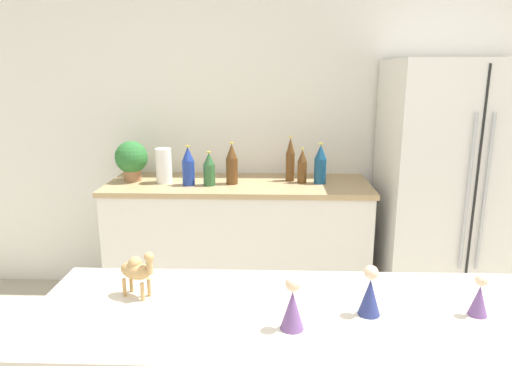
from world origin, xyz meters
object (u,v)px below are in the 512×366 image
object	(u,v)px
potted_plant	(131,159)
wise_man_figurine_blue	(370,294)
back_bottle_3	(302,166)
back_bottle_0	(290,160)
wise_man_figurine_purple	(479,298)
back_bottle_1	(320,164)
refrigerator	(451,192)
back_bottle_2	(188,166)
paper_towel_roll	(164,166)
back_bottle_4	(209,169)
back_bottle_5	(232,164)
camel_figurine	(137,270)
wise_man_figurine_crimson	(292,307)

from	to	relation	value
potted_plant	wise_man_figurine_blue	size ratio (longest dim) A/B	1.95
back_bottle_3	wise_man_figurine_blue	distance (m)	1.92
back_bottle_0	wise_man_figurine_purple	distance (m)	2.02
back_bottle_1	wise_man_figurine_blue	bearing A→B (deg)	-91.84
refrigerator	back_bottle_2	distance (m)	1.77
paper_towel_roll	back_bottle_4	size ratio (longest dim) A/B	1.03
potted_plant	back_bottle_0	distance (m)	1.11
back_bottle_3	back_bottle_4	xyz separation A→B (m)	(-0.63, -0.10, -0.00)
back_bottle_0	back_bottle_5	xyz separation A→B (m)	(-0.40, -0.10, -0.01)
camel_figurine	back_bottle_3	bearing A→B (deg)	71.82
paper_towel_roll	back_bottle_4	distance (m)	0.33
back_bottle_0	back_bottle_4	xyz separation A→B (m)	(-0.55, -0.15, -0.04)
refrigerator	back_bottle_2	world-z (taller)	refrigerator
potted_plant	wise_man_figurine_crimson	distance (m)	2.27
back_bottle_4	wise_man_figurine_purple	world-z (taller)	back_bottle_4
paper_towel_roll	camel_figurine	bearing A→B (deg)	-79.23
back_bottle_0	paper_towel_roll	bearing A→B (deg)	-174.17
back_bottle_1	back_bottle_3	bearing A→B (deg)	172.67
refrigerator	wise_man_figurine_crimson	size ratio (longest dim) A/B	11.85
back_bottle_2	wise_man_figurine_purple	size ratio (longest dim) A/B	2.26
back_bottle_1	wise_man_figurine_purple	distance (m)	1.92
back_bottle_0	wise_man_figurine_crimson	world-z (taller)	back_bottle_0
paper_towel_roll	back_bottle_3	size ratio (longest dim) A/B	0.99
back_bottle_1	back_bottle_2	distance (m)	0.89
refrigerator	back_bottle_5	world-z (taller)	refrigerator
back_bottle_1	wise_man_figurine_purple	size ratio (longest dim) A/B	2.32
back_bottle_1	wise_man_figurine_blue	xyz separation A→B (m)	(-0.06, -1.91, 0.02)
potted_plant	wise_man_figurine_crimson	world-z (taller)	potted_plant
refrigerator	wise_man_figurine_blue	world-z (taller)	refrigerator
refrigerator	back_bottle_4	distance (m)	1.63
wise_man_figurine_blue	wise_man_figurine_crimson	size ratio (longest dim) A/B	0.99
paper_towel_roll	back_bottle_0	xyz separation A→B (m)	(0.87, 0.09, 0.03)
back_bottle_4	wise_man_figurine_crimson	world-z (taller)	wise_man_figurine_crimson
back_bottle_0	back_bottle_4	bearing A→B (deg)	-164.51
wise_man_figurine_purple	back_bottle_4	bearing A→B (deg)	118.48
paper_towel_roll	back_bottle_5	world-z (taller)	back_bottle_5
back_bottle_3	wise_man_figurine_purple	world-z (taller)	back_bottle_3
wise_man_figurine_purple	potted_plant	bearing A→B (deg)	128.63
back_bottle_2	back_bottle_4	distance (m)	0.14
paper_towel_roll	back_bottle_2	distance (m)	0.19
potted_plant	back_bottle_2	world-z (taller)	potted_plant
back_bottle_5	wise_man_figurine_blue	distance (m)	1.95
wise_man_figurine_crimson	back_bottle_3	bearing A→B (deg)	85.57
back_bottle_3	back_bottle_4	world-z (taller)	back_bottle_3
back_bottle_3	back_bottle_5	size ratio (longest dim) A/B	0.85
back_bottle_2	camel_figurine	distance (m)	1.75
camel_figurine	wise_man_figurine_purple	size ratio (longest dim) A/B	1.24
potted_plant	camel_figurine	bearing A→B (deg)	-72.66
refrigerator	camel_figurine	size ratio (longest dim) A/B	11.63
back_bottle_4	back_bottle_3	bearing A→B (deg)	8.82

